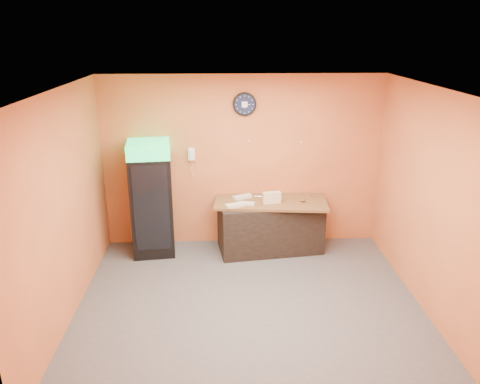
{
  "coord_description": "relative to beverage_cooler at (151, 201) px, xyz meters",
  "views": [
    {
      "loc": [
        -0.35,
        -5.32,
        3.45
      ],
      "look_at": [
        -0.1,
        0.6,
        1.37
      ],
      "focal_mm": 35.0,
      "sensor_mm": 36.0,
      "label": 1
    }
  ],
  "objects": [
    {
      "name": "wall_phone",
      "position": [
        0.64,
        0.34,
        0.66
      ],
      "size": [
        0.11,
        0.1,
        0.2
      ],
      "color": "white",
      "rests_on": "back_wall"
    },
    {
      "name": "left_wall",
      "position": [
        -0.8,
        -1.61,
        0.5
      ],
      "size": [
        0.02,
        4.0,
        2.8
      ],
      "primitive_type": "cube",
      "color": "orange",
      "rests_on": "floor"
    },
    {
      "name": "floor",
      "position": [
        1.45,
        -1.61,
        -0.9
      ],
      "size": [
        4.5,
        4.5,
        0.0
      ],
      "primitive_type": "plane",
      "color": "#47474C",
      "rests_on": "ground"
    },
    {
      "name": "right_wall",
      "position": [
        3.7,
        -1.61,
        0.5
      ],
      "size": [
        0.02,
        4.0,
        2.8
      ],
      "primitive_type": "cube",
      "color": "orange",
      "rests_on": "floor"
    },
    {
      "name": "wrapped_sandwich_left",
      "position": [
        1.32,
        -0.21,
        -0.02
      ],
      "size": [
        0.32,
        0.22,
        0.04
      ],
      "primitive_type": "cube",
      "rotation": [
        0.0,
        0.0,
        0.38
      ],
      "color": "silver",
      "rests_on": "butcher_paper"
    },
    {
      "name": "ceiling",
      "position": [
        1.45,
        -1.61,
        1.9
      ],
      "size": [
        4.5,
        4.0,
        0.02
      ],
      "primitive_type": "cube",
      "color": "white",
      "rests_on": "back_wall"
    },
    {
      "name": "back_wall",
      "position": [
        1.45,
        0.39,
        0.5
      ],
      "size": [
        4.5,
        0.02,
        2.8
      ],
      "primitive_type": "cube",
      "color": "orange",
      "rests_on": "floor"
    },
    {
      "name": "sub_roll_stack",
      "position": [
        1.89,
        -0.08,
        0.05
      ],
      "size": [
        0.29,
        0.15,
        0.18
      ],
      "rotation": [
        0.0,
        0.0,
        0.18
      ],
      "color": "beige",
      "rests_on": "butcher_paper"
    },
    {
      "name": "kitchen_tool",
      "position": [
        1.79,
        0.2,
        -0.01
      ],
      "size": [
        0.06,
        0.06,
        0.06
      ],
      "primitive_type": "cylinder",
      "color": "silver",
      "rests_on": "butcher_paper"
    },
    {
      "name": "wrapped_sandwich_mid",
      "position": [
        1.49,
        -0.14,
        -0.02
      ],
      "size": [
        0.27,
        0.15,
        0.04
      ],
      "primitive_type": "cube",
      "rotation": [
        0.0,
        0.0,
        -0.23
      ],
      "color": "silver",
      "rests_on": "butcher_paper"
    },
    {
      "name": "wrapped_sandwich_right",
      "position": [
        1.44,
        0.16,
        -0.02
      ],
      "size": [
        0.33,
        0.25,
        0.04
      ],
      "primitive_type": "cube",
      "rotation": [
        0.0,
        0.0,
        0.46
      ],
      "color": "silver",
      "rests_on": "butcher_paper"
    },
    {
      "name": "prep_counter",
      "position": [
        1.89,
        0.03,
        -0.49
      ],
      "size": [
        1.72,
        0.94,
        0.82
      ],
      "primitive_type": "cube",
      "rotation": [
        0.0,
        0.0,
        0.13
      ],
      "color": "black",
      "rests_on": "floor"
    },
    {
      "name": "beverage_cooler",
      "position": [
        0.0,
        0.0,
        0.0
      ],
      "size": [
        0.71,
        0.72,
        1.83
      ],
      "rotation": [
        0.0,
        0.0,
        0.11
      ],
      "color": "black",
      "rests_on": "floor"
    },
    {
      "name": "wall_clock",
      "position": [
        1.48,
        0.36,
        1.44
      ],
      "size": [
        0.37,
        0.06,
        0.37
      ],
      "color": "black",
      "rests_on": "back_wall"
    },
    {
      "name": "butcher_paper",
      "position": [
        1.89,
        0.03,
        -0.06
      ],
      "size": [
        1.84,
        0.95,
        0.04
      ],
      "primitive_type": "cube",
      "rotation": [
        0.0,
        0.0,
        -0.09
      ],
      "color": "brown",
      "rests_on": "prep_counter"
    }
  ]
}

